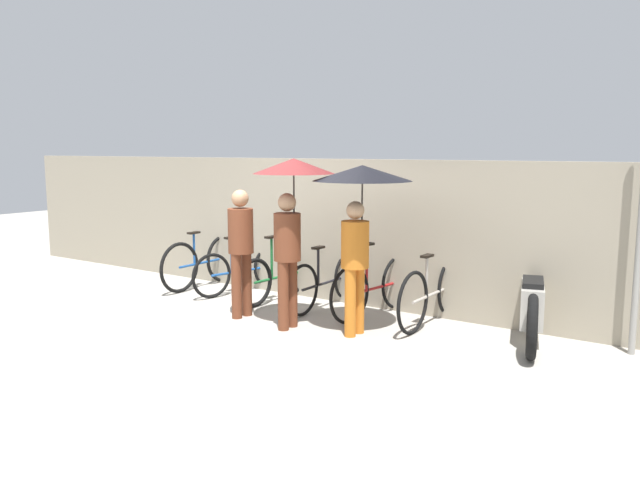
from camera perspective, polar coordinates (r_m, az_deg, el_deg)
name	(u,v)px	position (r m, az deg, el deg)	size (l,w,h in m)	color
ground_plane	(221,332)	(7.49, -9.01, -8.33)	(30.00, 30.00, 0.00)	#9E998E
back_wall	(320,229)	(8.88, -0.02, 1.00)	(13.01, 0.12, 2.00)	gray
parked_bicycle_0	(203,262)	(9.84, -10.68, -1.96)	(0.44, 1.72, 1.09)	black
parked_bicycle_1	(243,269)	(9.38, -7.07, -2.67)	(0.56, 1.70, 1.03)	black
parked_bicycle_2	(281,275)	(8.87, -3.58, -3.22)	(0.44, 1.75, 1.03)	black
parked_bicycle_3	(327,281)	(8.45, 0.62, -3.75)	(0.44, 1.78, 1.07)	black
parked_bicycle_4	(376,286)	(8.04, 5.11, -4.24)	(0.46, 1.73, 1.05)	black
parked_bicycle_5	(433,292)	(7.77, 10.30, -4.74)	(0.44, 1.81, 1.07)	black
pedestrian_leading	(241,243)	(7.92, -7.25, -0.32)	(0.32, 0.32, 1.63)	brown
pedestrian_center	(291,196)	(7.36, -2.63, 4.01)	(0.97, 0.97, 2.02)	brown
pedestrian_trailing	(360,197)	(7.11, 3.71, 3.97)	(1.14, 1.14, 1.95)	#C66B1E
motorcycle	(532,307)	(7.37, 18.80, -5.80)	(0.78, 1.98, 0.91)	black
awning_pole	(640,232)	(7.15, 27.24, 0.63)	(0.07, 0.07, 2.58)	gray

